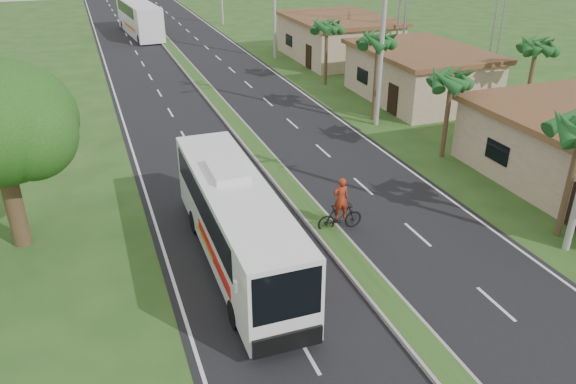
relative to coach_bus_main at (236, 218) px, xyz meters
name	(u,v)px	position (x,y,z in m)	size (l,w,h in m)	color
ground	(407,327)	(4.15, -5.55, -1.98)	(180.00, 180.00, 0.00)	#274A1B
road_asphalt	(240,130)	(4.15, 14.45, -1.97)	(14.00, 160.00, 0.02)	black
median_strip	(240,129)	(4.15, 14.45, -1.88)	(1.20, 160.00, 0.18)	gray
lane_edge_left	(130,144)	(-2.55, 14.45, -1.98)	(0.12, 160.00, 0.01)	silver
lane_edge_right	(337,118)	(10.85, 14.45, -1.98)	(0.12, 160.00, 0.01)	silver
shop_mid	(419,74)	(18.15, 16.45, -0.13)	(7.60, 10.60, 3.67)	tan
shop_far	(338,38)	(18.15, 30.45, -0.05)	(8.60, 11.60, 3.82)	tan
palm_verge_b	(452,79)	(13.55, 6.45, 2.37)	(2.40, 2.40, 5.05)	#473321
palm_verge_c	(378,40)	(12.95, 13.45, 3.14)	(2.40, 2.40, 5.85)	#473321
palm_verge_d	(327,26)	(13.45, 22.45, 2.57)	(2.40, 2.40, 5.25)	#473321
palm_behind_shop	(537,46)	(21.65, 9.45, 2.95)	(2.40, 2.40, 5.65)	#473321
utility_pole_b	(383,24)	(12.62, 12.45, 4.27)	(3.20, 0.28, 12.00)	gray
coach_bus_main	(236,218)	(0.00, 0.00, 0.00)	(2.43, 11.17, 3.61)	white
coach_bus_far	(139,17)	(2.21, 48.49, 0.05)	(3.68, 12.47, 3.58)	white
motorcyclist	(340,212)	(4.76, 0.99, -1.12)	(2.02, 0.61, 2.42)	black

